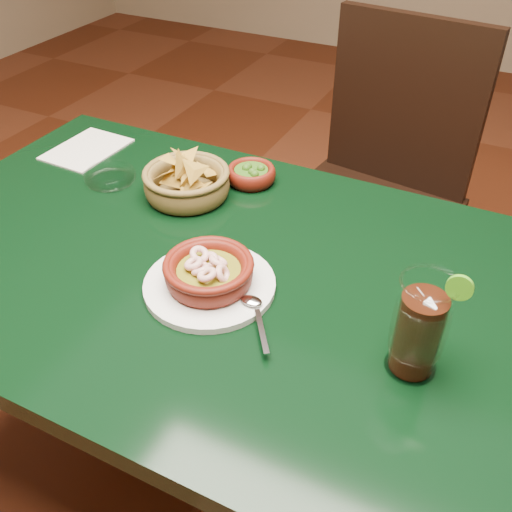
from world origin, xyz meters
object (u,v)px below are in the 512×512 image
at_px(dining_table, 197,295).
at_px(chip_basket, 187,182).
at_px(dining_chair, 376,189).
at_px(cola_drink, 419,328).
at_px(shrimp_plate, 209,275).

height_order(dining_table, chip_basket, chip_basket).
distance_m(dining_table, dining_chair, 0.74).
xyz_separation_m(chip_basket, cola_drink, (0.55, -0.26, 0.05)).
height_order(dining_table, shrimp_plate, shrimp_plate).
distance_m(dining_table, chip_basket, 0.25).
bearing_deg(shrimp_plate, dining_table, 138.03).
distance_m(dining_chair, shrimp_plate, 0.82).
relative_size(dining_chair, shrimp_plate, 3.57).
bearing_deg(shrimp_plate, chip_basket, 129.04).
distance_m(dining_chair, chip_basket, 0.65).
bearing_deg(dining_table, dining_chair, 77.56).
bearing_deg(dining_table, chip_basket, 124.78).
bearing_deg(dining_chair, cola_drink, -71.28).
bearing_deg(shrimp_plate, cola_drink, -3.49).
relative_size(shrimp_plate, chip_basket, 1.30).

